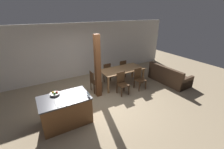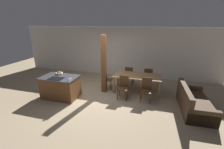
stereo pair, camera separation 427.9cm
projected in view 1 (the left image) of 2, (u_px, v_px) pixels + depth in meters
name	position (u px, v px, depth m)	size (l,w,h in m)	color
ground_plane	(101.00, 102.00, 5.68)	(16.00, 16.00, 0.00)	#9E896B
wall_back	(75.00, 51.00, 7.43)	(11.20, 0.08, 2.70)	silver
kitchen_island	(66.00, 110.00, 4.52)	(1.44, 0.91, 0.89)	brown
fruit_bowl	(55.00, 94.00, 4.47)	(0.28, 0.28, 0.11)	silver
wine_glass_near	(89.00, 94.00, 4.30)	(0.07, 0.07, 0.14)	silver
wine_glass_middle	(88.00, 93.00, 4.36)	(0.07, 0.07, 0.14)	silver
wine_glass_far	(87.00, 92.00, 4.43)	(0.07, 0.07, 0.14)	silver
dining_table	(122.00, 71.00, 6.83)	(2.00, 0.95, 0.77)	olive
dining_chair_near_left	(122.00, 83.00, 6.15)	(0.40, 0.40, 0.92)	#472D19
dining_chair_near_right	(139.00, 78.00, 6.56)	(0.40, 0.40, 0.92)	#472D19
dining_chair_far_left	(106.00, 72.00, 7.25)	(0.40, 0.40, 0.92)	#472D19
dining_chair_far_right	(122.00, 69.00, 7.67)	(0.40, 0.40, 0.92)	#472D19
dining_chair_head_end	(94.00, 81.00, 6.27)	(0.40, 0.40, 0.92)	#472D19
couch	(169.00, 77.00, 7.20)	(0.96, 1.92, 0.84)	#473323
timber_post	(98.00, 67.00, 5.68)	(0.20, 0.20, 2.46)	brown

